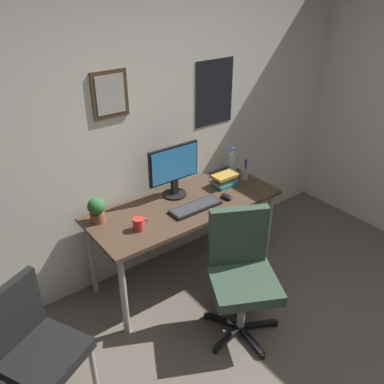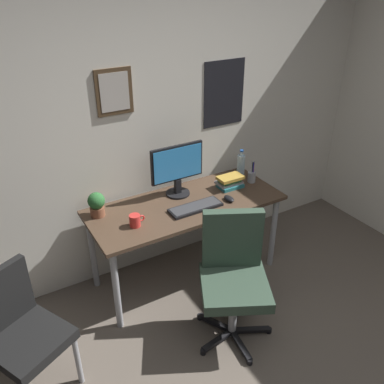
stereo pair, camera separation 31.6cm
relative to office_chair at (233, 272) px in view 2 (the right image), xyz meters
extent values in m
cube|color=silver|center=(-0.06, 1.10, 0.77)|extent=(4.40, 0.08, 2.60)
cube|color=#4C3823|center=(-0.37, 1.06, 1.07)|extent=(0.28, 0.02, 0.34)
cube|color=beige|center=(-0.37, 1.05, 1.07)|extent=(0.22, 0.00, 0.28)
cube|color=black|center=(0.60, 1.06, 0.92)|extent=(0.40, 0.01, 0.56)
cube|color=#4C3828|center=(0.01, 0.69, 0.19)|extent=(1.58, 0.65, 0.03)
cylinder|color=#9EA0A5|center=(-0.72, 0.43, -0.18)|extent=(0.05, 0.05, 0.70)
cylinder|color=#9EA0A5|center=(0.74, 0.43, -0.18)|extent=(0.05, 0.05, 0.70)
cylinder|color=#9EA0A5|center=(-0.72, 0.96, -0.18)|extent=(0.05, 0.05, 0.70)
cylinder|color=#9EA0A5|center=(0.74, 0.96, -0.18)|extent=(0.05, 0.05, 0.70)
cube|color=#334738|center=(-0.04, -0.07, -0.07)|extent=(0.62, 0.62, 0.08)
cube|color=#334738|center=(0.06, 0.11, 0.20)|extent=(0.41, 0.25, 0.45)
cylinder|color=#9EA0A5|center=(-0.04, -0.07, -0.32)|extent=(0.08, 0.08, 0.42)
cube|color=black|center=(0.09, -0.13, -0.49)|extent=(0.27, 0.16, 0.03)
cylinder|color=black|center=(0.21, -0.20, -0.51)|extent=(0.05, 0.05, 0.04)
cube|color=black|center=(0.06, 0.03, -0.49)|extent=(0.23, 0.23, 0.03)
cylinder|color=black|center=(0.16, 0.13, -0.51)|extent=(0.05, 0.05, 0.04)
cube|color=black|center=(-0.10, 0.05, -0.49)|extent=(0.16, 0.27, 0.03)
cylinder|color=black|center=(-0.16, 0.18, -0.51)|extent=(0.05, 0.05, 0.04)
cube|color=black|center=(-0.17, -0.09, -0.49)|extent=(0.28, 0.08, 0.03)
cylinder|color=black|center=(-0.31, -0.11, -0.51)|extent=(0.05, 0.05, 0.04)
cube|color=black|center=(-0.06, -0.21, -0.49)|extent=(0.08, 0.28, 0.03)
cylinder|color=black|center=(-0.08, -0.35, -0.51)|extent=(0.05, 0.05, 0.04)
cube|color=black|center=(-1.36, 0.18, -0.09)|extent=(0.57, 0.57, 0.07)
cube|color=black|center=(-1.45, 0.35, 0.15)|extent=(0.38, 0.23, 0.40)
cylinder|color=#9EA0A5|center=(-1.12, 0.11, -0.33)|extent=(0.05, 0.05, 0.41)
cylinder|color=#9EA0A5|center=(-1.28, 0.43, -0.33)|extent=(0.05, 0.05, 0.41)
cylinder|color=black|center=(0.03, 0.86, 0.21)|extent=(0.20, 0.20, 0.01)
cube|color=black|center=(0.03, 0.86, 0.28)|extent=(0.05, 0.04, 0.12)
cube|color=black|center=(0.03, 0.87, 0.49)|extent=(0.46, 0.02, 0.30)
cube|color=#338CD8|center=(0.03, 0.85, 0.49)|extent=(0.43, 0.00, 0.27)
cube|color=black|center=(0.04, 0.58, 0.21)|extent=(0.43, 0.15, 0.02)
cube|color=#38383A|center=(0.04, 0.58, 0.22)|extent=(0.41, 0.13, 0.00)
ellipsoid|color=black|center=(0.34, 0.55, 0.22)|extent=(0.06, 0.11, 0.04)
cylinder|color=silver|center=(0.69, 0.87, 0.30)|extent=(0.07, 0.07, 0.20)
cylinder|color=silver|center=(0.69, 0.87, 0.42)|extent=(0.03, 0.03, 0.04)
cylinder|color=#2659B2|center=(0.69, 0.87, 0.45)|extent=(0.03, 0.03, 0.01)
cylinder|color=red|center=(-0.47, 0.59, 0.25)|extent=(0.08, 0.08, 0.09)
torus|color=red|center=(-0.42, 0.59, 0.25)|extent=(0.05, 0.01, 0.05)
cylinder|color=brown|center=(-0.66, 0.87, 0.24)|extent=(0.11, 0.11, 0.07)
sphere|color=#2D6B33|center=(-0.66, 0.87, 0.33)|extent=(0.13, 0.13, 0.13)
ellipsoid|color=#287A38|center=(-0.69, 0.90, 0.34)|extent=(0.07, 0.08, 0.02)
ellipsoid|color=#287A38|center=(-0.63, 0.90, 0.33)|extent=(0.07, 0.08, 0.02)
ellipsoid|color=#287A38|center=(-0.68, 0.84, 0.34)|extent=(0.08, 0.07, 0.02)
cylinder|color=#9EA0A5|center=(0.70, 0.73, 0.25)|extent=(0.07, 0.07, 0.09)
cylinder|color=#263FBF|center=(0.70, 0.72, 0.33)|extent=(0.01, 0.01, 0.13)
cylinder|color=red|center=(0.70, 0.72, 0.33)|extent=(0.01, 0.01, 0.13)
cylinder|color=black|center=(0.70, 0.73, 0.33)|extent=(0.01, 0.01, 0.13)
cylinder|color=#9EA0A5|center=(0.71, 0.73, 0.33)|extent=(0.01, 0.03, 0.14)
cylinder|color=#9EA0A5|center=(0.69, 0.73, 0.33)|extent=(0.01, 0.02, 0.14)
cube|color=#26727A|center=(0.48, 0.74, 0.22)|extent=(0.20, 0.14, 0.03)
cube|color=gray|center=(0.47, 0.75, 0.24)|extent=(0.21, 0.14, 0.02)
cube|color=#33723F|center=(0.48, 0.75, 0.27)|extent=(0.17, 0.12, 0.03)
cube|color=gold|center=(0.48, 0.74, 0.29)|extent=(0.22, 0.13, 0.03)
camera|label=1|loc=(-1.65, -1.62, 1.88)|focal=38.55mm
camera|label=2|loc=(-1.39, -1.79, 1.88)|focal=38.55mm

